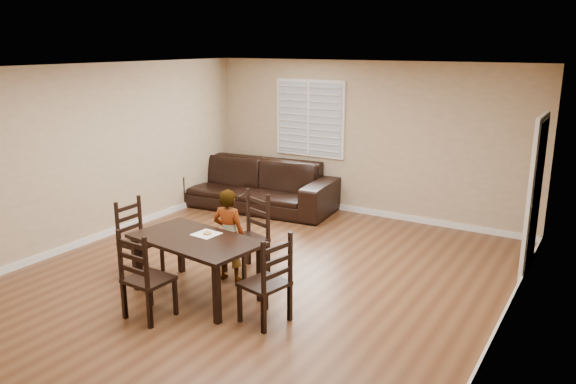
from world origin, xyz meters
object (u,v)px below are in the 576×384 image
at_px(chair_right, 273,285).
at_px(donut, 207,233).
at_px(chair_left, 134,239).
at_px(sofa, 254,185).
at_px(chair_near, 254,235).
at_px(chair_far, 140,281).
at_px(dining_table, 196,245).
at_px(child, 229,235).

relative_size(chair_right, donut, 10.15).
bearing_deg(chair_left, sofa, 7.01).
height_order(chair_near, donut, chair_near).
bearing_deg(chair_far, chair_near, -94.60).
distance_m(dining_table, chair_near, 1.02).
bearing_deg(sofa, chair_right, -58.60).
bearing_deg(chair_near, child, -82.51).
relative_size(chair_near, sofa, 0.36).
bearing_deg(chair_far, dining_table, -93.50).
distance_m(child, donut, 0.42).
bearing_deg(chair_right, chair_far, -50.01).
bearing_deg(dining_table, child, 90.00).
xyz_separation_m(dining_table, chair_far, (-0.10, -0.84, -0.17)).
bearing_deg(chair_right, chair_left, -84.79).
bearing_deg(donut, dining_table, -103.44).
xyz_separation_m(dining_table, chair_left, (-1.19, 0.14, -0.19)).
distance_m(chair_far, chair_right, 1.45).
relative_size(dining_table, sofa, 0.55).
height_order(dining_table, chair_near, chair_near).
xyz_separation_m(chair_right, donut, (-1.15, 0.33, 0.29)).
relative_size(chair_far, sofa, 0.35).
height_order(chair_left, donut, chair_left).
xyz_separation_m(chair_near, chair_far, (-0.24, -1.84, -0.02)).
bearing_deg(sofa, dining_table, -71.60).
bearing_deg(chair_far, chair_right, -149.30).
xyz_separation_m(dining_table, sofa, (-1.55, 3.47, -0.20)).
bearing_deg(dining_table, donut, 83.66).
bearing_deg(dining_table, chair_near, 88.62).
distance_m(chair_far, child, 1.42).
bearing_deg(chair_far, donut, -94.71).
distance_m(chair_right, donut, 1.23).
distance_m(dining_table, donut, 0.21).
xyz_separation_m(dining_table, child, (0.07, 0.56, -0.03)).
xyz_separation_m(chair_far, chair_right, (1.29, 0.68, -0.00)).
distance_m(chair_right, child, 1.34).
height_order(chair_left, chair_right, chair_right).
bearing_deg(chair_near, dining_table, -80.75).
height_order(chair_near, chair_right, chair_near).
bearing_deg(donut, chair_left, -178.26).
distance_m(dining_table, chair_right, 1.22).
bearing_deg(dining_table, chair_left, -179.37).
height_order(dining_table, child, child).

